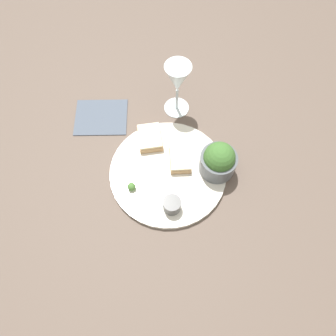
{
  "coord_description": "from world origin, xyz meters",
  "views": [
    {
      "loc": [
        -0.37,
        0.12,
        0.82
      ],
      "look_at": [
        0.0,
        0.0,
        0.03
      ],
      "focal_mm": 35.0,
      "sensor_mm": 36.0,
      "label": 1
    }
  ],
  "objects_px": {
    "wine_glass": "(178,81)",
    "napkin": "(101,117)",
    "sauce_ramekin": "(172,205)",
    "salad_bowl": "(219,160)",
    "cheese_toast_near": "(150,138)",
    "cheese_toast_far": "(180,160)"
  },
  "relations": [
    {
      "from": "napkin",
      "to": "cheese_toast_near",
      "type": "bearing_deg",
      "value": -138.38
    },
    {
      "from": "sauce_ramekin",
      "to": "napkin",
      "type": "distance_m",
      "value": 0.36
    },
    {
      "from": "sauce_ramekin",
      "to": "wine_glass",
      "type": "relative_size",
      "value": 0.26
    },
    {
      "from": "sauce_ramekin",
      "to": "cheese_toast_near",
      "type": "bearing_deg",
      "value": -1.33
    },
    {
      "from": "cheese_toast_far",
      "to": "wine_glass",
      "type": "bearing_deg",
      "value": -16.04
    },
    {
      "from": "cheese_toast_near",
      "to": "salad_bowl",
      "type": "bearing_deg",
      "value": -133.97
    },
    {
      "from": "wine_glass",
      "to": "napkin",
      "type": "relative_size",
      "value": 0.95
    },
    {
      "from": "sauce_ramekin",
      "to": "cheese_toast_far",
      "type": "relative_size",
      "value": 0.53
    },
    {
      "from": "wine_glass",
      "to": "sauce_ramekin",
      "type": "bearing_deg",
      "value": 159.04
    },
    {
      "from": "cheese_toast_far",
      "to": "wine_glass",
      "type": "distance_m",
      "value": 0.22
    },
    {
      "from": "salad_bowl",
      "to": "cheese_toast_near",
      "type": "relative_size",
      "value": 1.09
    },
    {
      "from": "salad_bowl",
      "to": "cheese_toast_far",
      "type": "relative_size",
      "value": 1.17
    },
    {
      "from": "cheese_toast_far",
      "to": "napkin",
      "type": "distance_m",
      "value": 0.28
    },
    {
      "from": "cheese_toast_far",
      "to": "sauce_ramekin",
      "type": "bearing_deg",
      "value": 151.91
    },
    {
      "from": "sauce_ramekin",
      "to": "cheese_toast_far",
      "type": "distance_m",
      "value": 0.13
    },
    {
      "from": "cheese_toast_far",
      "to": "napkin",
      "type": "xyz_separation_m",
      "value": [
        0.22,
        0.17,
        -0.02
      ]
    },
    {
      "from": "cheese_toast_far",
      "to": "napkin",
      "type": "bearing_deg",
      "value": 37.88
    },
    {
      "from": "napkin",
      "to": "sauce_ramekin",
      "type": "bearing_deg",
      "value": -162.04
    },
    {
      "from": "wine_glass",
      "to": "napkin",
      "type": "bearing_deg",
      "value": 80.66
    },
    {
      "from": "salad_bowl",
      "to": "sauce_ramekin",
      "type": "xyz_separation_m",
      "value": [
        -0.07,
        0.15,
        -0.02
      ]
    },
    {
      "from": "sauce_ramekin",
      "to": "wine_glass",
      "type": "distance_m",
      "value": 0.34
    },
    {
      "from": "cheese_toast_near",
      "to": "wine_glass",
      "type": "xyz_separation_m",
      "value": [
        0.09,
        -0.11,
        0.1
      ]
    }
  ]
}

